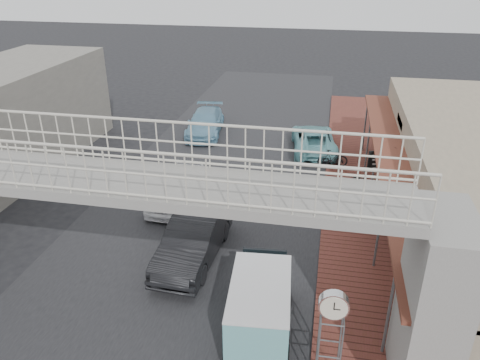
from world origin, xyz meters
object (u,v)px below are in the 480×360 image
at_px(motorcycle_near, 370,179).
at_px(angkot_far, 205,123).
at_px(angkot_van, 260,300).
at_px(angkot_curb, 314,139).
at_px(dark_sedan, 194,239).
at_px(street_clock, 333,310).
at_px(arrow_sign, 398,160).
at_px(white_hatchback, 177,187).
at_px(motorcycle_far, 333,158).

bearing_deg(motorcycle_near, angkot_far, 44.36).
bearing_deg(motorcycle_near, angkot_van, 147.23).
height_order(angkot_curb, angkot_far, angkot_far).
bearing_deg(angkot_van, dark_sedan, 127.34).
height_order(dark_sedan, street_clock, street_clock).
height_order(angkot_curb, street_clock, street_clock).
bearing_deg(angkot_curb, street_clock, 86.41).
bearing_deg(angkot_curb, motorcycle_near, 113.89).
bearing_deg(arrow_sign, angkot_van, -138.12).
distance_m(angkot_curb, angkot_far, 6.81).
bearing_deg(angkot_van, angkot_curb, 82.18).
relative_size(angkot_van, arrow_sign, 1.34).
bearing_deg(white_hatchback, street_clock, -52.55).
bearing_deg(white_hatchback, angkot_far, 96.71).
bearing_deg(motorcycle_far, street_clock, 170.05).
relative_size(dark_sedan, motorcycle_near, 2.46).
relative_size(angkot_curb, angkot_far, 1.02).
bearing_deg(dark_sedan, angkot_van, -45.35).
relative_size(dark_sedan, motorcycle_far, 3.12).
bearing_deg(arrow_sign, motorcycle_near, 93.76).
xyz_separation_m(angkot_van, motorcycle_near, (3.55, 9.88, -0.55)).
distance_m(angkot_far, arrow_sign, 13.05).
distance_m(dark_sedan, arrow_sign, 8.87).
bearing_deg(angkot_far, dark_sedan, -83.46).
bearing_deg(motorcycle_far, white_hatchback, 116.61).
height_order(motorcycle_near, motorcycle_far, motorcycle_near).
relative_size(angkot_curb, motorcycle_far, 3.18).
height_order(white_hatchback, arrow_sign, arrow_sign).
xyz_separation_m(angkot_van, arrow_sign, (4.34, 8.05, 1.27)).
bearing_deg(motorcycle_far, dark_sedan, 141.81).
bearing_deg(white_hatchback, dark_sedan, -64.23).
distance_m(motorcycle_near, arrow_sign, 2.70).
bearing_deg(white_hatchback, angkot_van, -56.19).
height_order(dark_sedan, motorcycle_near, dark_sedan).
relative_size(angkot_far, arrow_sign, 1.67).
distance_m(dark_sedan, motorcycle_near, 9.29).
relative_size(angkot_far, street_clock, 1.64).
bearing_deg(motorcycle_near, angkot_curb, 18.75).
relative_size(motorcycle_near, street_clock, 0.67).
height_order(angkot_curb, angkot_van, angkot_van).
bearing_deg(angkot_curb, arrow_sign, 111.65).
relative_size(angkot_far, motorcycle_near, 2.47).
bearing_deg(street_clock, angkot_far, 112.42).
xyz_separation_m(dark_sedan, motorcycle_near, (6.45, 6.68, -0.18)).
xyz_separation_m(angkot_curb, street_clock, (1.20, -16.03, 1.85)).
bearing_deg(angkot_far, street_clock, -72.64).
distance_m(white_hatchback, motorcycle_near, 8.81).
bearing_deg(arrow_sign, street_clock, -123.78).
height_order(motorcycle_near, street_clock, street_clock).
bearing_deg(angkot_van, arrow_sign, 56.72).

